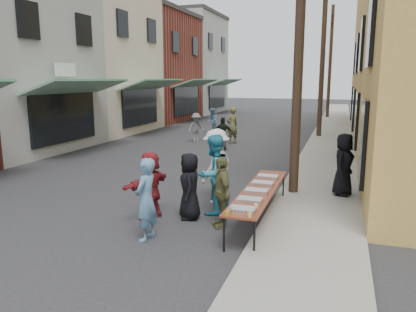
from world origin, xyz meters
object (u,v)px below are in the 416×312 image
Objects in this scene: serving_table at (259,191)px; catering_tray_sausage at (242,210)px; guest_front_a at (190,186)px; guest_front_c at (214,175)px; utility_pole_far at (330,63)px; utility_pole_near at (300,29)px; utility_pole_mid at (323,55)px; server at (343,164)px.

serving_table is 1.65m from catering_tray_sausage.
guest_front_c reaches higher than guest_front_a.
utility_pole_far is at bearing 88.98° from catering_tray_sausage.
utility_pole_near reaches higher than guest_front_a.
catering_tray_sausage is at bearing 28.19° from guest_front_a.
utility_pole_mid is at bearing 88.01° from serving_table.
utility_pole_mid is at bearing 22.91° from server.
utility_pole_near is 2.25× the size of serving_table.
utility_pole_mid is at bearing -90.00° from utility_pole_far.
server is at bearing -86.89° from utility_pole_far.
guest_front_a is (-2.07, -26.74, -3.72)m from utility_pole_far.
serving_table is 2.36× the size of server.
utility_pole_far is 26.50m from guest_front_c.
utility_pole_near is 5.52m from catering_tray_sausage.
utility_pole_far is at bearing 19.79° from server.
utility_pole_mid is 16.49m from catering_tray_sausage.
utility_pole_mid reaches higher than catering_tray_sausage.
utility_pole_far reaches higher than catering_tray_sausage.
serving_table is (-0.50, -26.41, -3.79)m from utility_pole_far.
serving_table is 2.07× the size of guest_front_c.
utility_pole_near is 18.00× the size of catering_tray_sausage.
utility_pole_mid is 4.65× the size of guest_front_c.
utility_pole_mid is 12.00m from utility_pole_far.
guest_front_a is at bearing -13.13° from guest_front_c.
server is (2.95, 2.31, -0.02)m from guest_front_c.
utility_pole_near is 24.00m from utility_pole_far.
catering_tray_sausage is 0.30× the size of server.
utility_pole_near reaches higher than serving_table.
utility_pole_near is at bearing 110.91° from server.
serving_table is (-0.50, -2.41, -3.79)m from utility_pole_near.
guest_front_c is at bearing -96.62° from utility_pole_mid.
server is at bearing 153.49° from guest_front_c.
utility_pole_mid is 15.34m from guest_front_a.
catering_tray_sausage is 0.26× the size of guest_front_c.
utility_pole_mid is at bearing 150.30° from guest_front_a.
utility_pole_near is 3.79m from server.
utility_pole_mid is at bearing 90.00° from utility_pole_near.
utility_pole_far reaches higher than guest_front_a.
guest_front_c is (-1.15, 0.20, 0.25)m from serving_table.
server is at bearing 4.23° from utility_pole_near.
utility_pole_near is 5.06m from guest_front_a.
guest_front_a is (-2.07, -2.74, -3.72)m from utility_pole_near.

